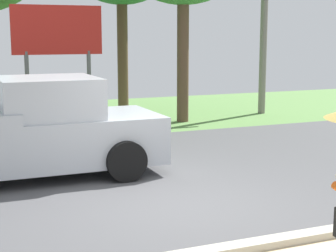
% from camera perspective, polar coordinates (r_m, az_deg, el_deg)
% --- Properties ---
extents(ground_plane, '(40.00, 22.00, 0.20)m').
position_cam_1_polar(ground_plane, '(11.34, -4.95, -4.28)').
color(ground_plane, '#4C4C4F').
extents(pickup_truck, '(5.20, 2.28, 1.88)m').
position_cam_1_polar(pickup_truck, '(10.47, -14.95, -0.61)').
color(pickup_truck, '#ADB2BA').
rests_on(pickup_truck, ground_plane).
extents(utility_pole, '(1.80, 0.24, 6.15)m').
position_cam_1_polar(utility_pole, '(18.67, 10.11, 11.24)').
color(utility_pole, gray).
rests_on(utility_pole, ground_plane).
extents(roadside_billboard, '(2.60, 0.12, 3.50)m').
position_cam_1_polar(roadside_billboard, '(16.04, -11.58, 9.00)').
color(roadside_billboard, slate).
rests_on(roadside_billboard, ground_plane).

